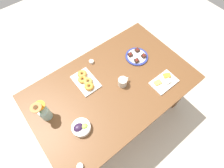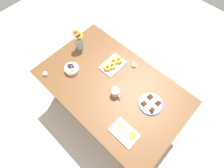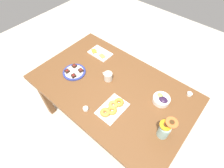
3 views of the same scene
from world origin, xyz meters
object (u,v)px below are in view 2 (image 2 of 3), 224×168
at_px(jam_cup_honey, 134,65).
at_px(dessert_plate, 151,104).
at_px(cheese_platter, 125,133).
at_px(coffee_mug, 115,92).
at_px(flower_vase, 79,43).
at_px(grape_bowl, 72,69).
at_px(croissant_platter, 113,64).
at_px(dining_table, 112,89).
at_px(jam_cup_berry, 45,74).

bearing_deg(jam_cup_honey, dessert_plate, -29.59).
relative_size(cheese_platter, jam_cup_honey, 5.42).
relative_size(coffee_mug, flower_vase, 0.50).
xyz_separation_m(grape_bowl, jam_cup_honey, (0.47, 0.52, -0.01)).
height_order(croissant_platter, dessert_plate, dessert_plate).
bearing_deg(flower_vase, dessert_plate, 0.04).
xyz_separation_m(grape_bowl, cheese_platter, (0.89, -0.12, -0.02)).
bearing_deg(coffee_mug, dining_table, 152.93).
xyz_separation_m(coffee_mug, cheese_platter, (0.33, -0.23, -0.03)).
xyz_separation_m(cheese_platter, dessert_plate, (0.00, 0.40, 0.00)).
bearing_deg(jam_cup_berry, croissant_platter, 52.69).
height_order(coffee_mug, cheese_platter, coffee_mug).
xyz_separation_m(coffee_mug, jam_cup_berry, (-0.72, -0.36, -0.03)).
bearing_deg(dining_table, grape_bowl, -160.42).
bearing_deg(dessert_plate, flower_vase, -179.96).
height_order(jam_cup_berry, dessert_plate, dessert_plate).
distance_m(grape_bowl, dessert_plate, 0.93).
relative_size(coffee_mug, jam_cup_honey, 2.52).
relative_size(dining_table, cheese_platter, 6.15).
height_order(croissant_platter, jam_cup_berry, croissant_platter).
bearing_deg(flower_vase, grape_bowl, -57.97).
bearing_deg(jam_cup_honey, croissant_platter, -138.58).
height_order(dining_table, grape_bowl, grape_bowl).
distance_m(grape_bowl, cheese_platter, 0.89).
bearing_deg(coffee_mug, dessert_plate, 25.91).
height_order(jam_cup_honey, flower_vase, flower_vase).
xyz_separation_m(jam_cup_berry, dessert_plate, (1.06, 0.52, -0.00)).
bearing_deg(dining_table, coffee_mug, -27.07).
relative_size(dining_table, croissant_platter, 5.70).
xyz_separation_m(grape_bowl, croissant_platter, (0.29, 0.36, -0.01)).
relative_size(dining_table, flower_vase, 6.58).
height_order(coffee_mug, croissant_platter, coffee_mug).
relative_size(coffee_mug, jam_cup_berry, 2.52).
bearing_deg(dessert_plate, cheese_platter, -90.35).
bearing_deg(grape_bowl, jam_cup_berry, -125.30).
distance_m(cheese_platter, flower_vase, 1.14).
xyz_separation_m(croissant_platter, flower_vase, (-0.46, -0.08, 0.06)).
distance_m(dining_table, grape_bowl, 0.50).
relative_size(jam_cup_honey, jam_cup_berry, 1.00).
bearing_deg(grape_bowl, coffee_mug, 11.89).
relative_size(grape_bowl, dessert_plate, 0.66).
distance_m(dining_table, croissant_platter, 0.28).
relative_size(grape_bowl, jam_cup_honey, 3.30).
relative_size(croissant_platter, jam_cup_berry, 5.84).
distance_m(grape_bowl, jam_cup_honey, 0.70).
height_order(grape_bowl, flower_vase, flower_vase).
bearing_deg(jam_cup_honey, jam_cup_berry, -130.01).
bearing_deg(croissant_platter, jam_cup_berry, -127.31).
height_order(coffee_mug, grape_bowl, coffee_mug).
xyz_separation_m(dining_table, grape_bowl, (-0.46, -0.16, 0.12)).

